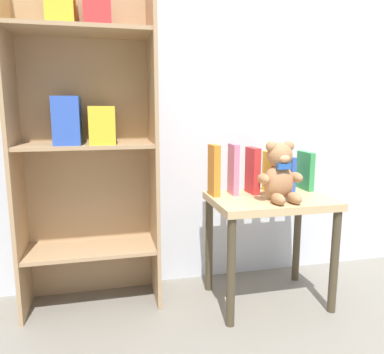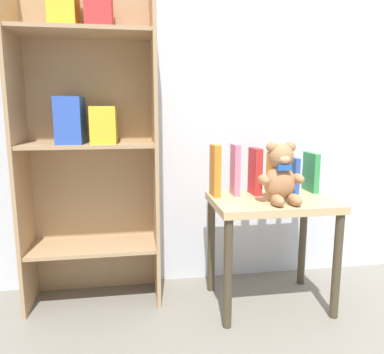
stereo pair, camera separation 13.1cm
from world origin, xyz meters
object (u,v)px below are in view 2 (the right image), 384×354
Objects in this scene: book_standing_yellow at (274,173)px; book_standing_orange at (215,171)px; display_table at (271,217)px; book_standing_pink at (235,170)px; book_standing_blue at (293,175)px; book_standing_green at (311,172)px; teddy_bear at (281,175)px; book_standing_red at (255,171)px; bookshelf_side at (88,123)px.

book_standing_orange is at bearing -178.88° from book_standing_yellow.
book_standing_pink reaches higher than display_table.
book_standing_blue is 0.10m from book_standing_green.
teddy_bear is 1.54× the size of book_standing_blue.
display_table is 0.24m from book_standing_red.
teddy_bear is at bearing -71.52° from book_standing_red.
book_standing_blue is (0.21, 0.01, -0.03)m from book_standing_red.
book_standing_pink reaches higher than book_standing_green.
book_standing_blue is at bearing -174.97° from book_standing_green.
book_standing_red is 1.29× the size of book_standing_blue.
book_standing_green is at bearing -0.08° from book_standing_yellow.
bookshelf_side is 8.80× the size of book_standing_blue.
book_standing_orange is 1.21× the size of book_standing_yellow.
book_standing_blue is (0.42, 0.02, -0.04)m from book_standing_orange.
book_standing_red is 0.21m from book_standing_blue.
teddy_bear is at bearing -34.31° from book_standing_orange.
display_table is (0.87, -0.21, -0.45)m from bookshelf_side.
display_table is 2.27× the size of book_standing_orange.
book_standing_pink is at bearing -176.85° from book_standing_blue.
bookshelf_side is 0.96m from book_standing_yellow.
teddy_bear is at bearing -45.30° from book_standing_pink.
book_standing_red is 0.31m from book_standing_green.
teddy_bear is 0.19m from book_standing_yellow.
bookshelf_side is 2.78× the size of display_table.
bookshelf_side reaches higher than display_table.
book_standing_blue is at bearing 37.77° from display_table.
book_standing_blue is at bearing -5.01° from bookshelf_side.
book_standing_yellow is at bearing 66.67° from display_table.
book_standing_yellow is 1.15× the size of book_standing_blue.
bookshelf_side reaches higher than book_standing_red.
bookshelf_side reaches higher than book_standing_pink.
bookshelf_side is at bearing 167.38° from book_standing_orange.
book_standing_yellow reaches higher than book_standing_green.
book_standing_pink is 1.21× the size of book_standing_yellow.
book_standing_orange and book_standing_pink have the same top height.
display_table is 0.36m from book_standing_orange.
book_standing_green is (0.52, 0.03, -0.03)m from book_standing_orange.
bookshelf_side is 6.31× the size of book_standing_orange.
book_standing_orange is at bearing -176.39° from book_standing_blue.
display_table is at bearing -33.68° from book_standing_pink.
book_standing_blue is at bearing 2.10° from book_standing_red.
display_table is 2.85× the size of book_standing_green.
book_standing_pink is 0.31m from book_standing_blue.
book_standing_blue is (0.31, 0.01, -0.04)m from book_standing_pink.
bookshelf_side reaches higher than book_standing_orange.
teddy_bear is 1.38× the size of book_standing_green.
book_standing_pink is 0.10m from book_standing_red.
book_standing_blue is at bearing 52.78° from teddy_bear.
book_standing_orange is 0.52m from book_standing_green.
book_standing_orange reaches higher than display_table.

